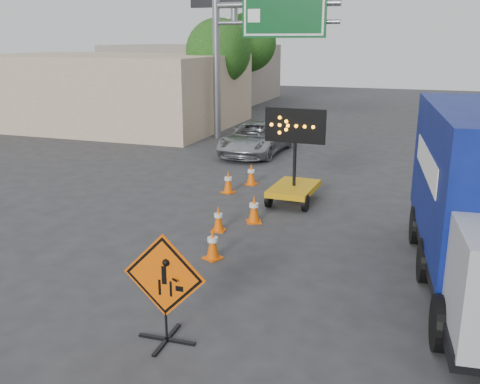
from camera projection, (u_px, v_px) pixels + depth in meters
The scene contains 14 objects.
ground at pixel (176, 339), 8.97m from camera, with size 100.00×100.00×0.00m, color #2D2D30.
storefront_left_near at pixel (110, 90), 31.05m from camera, with size 14.00×10.00×4.00m, color #CBB692.
storefront_left_far at pixel (194, 73), 43.99m from camera, with size 12.00×10.00×4.40m, color gray.
highway_gantry at pixel (256, 34), 25.27m from camera, with size 6.18×0.38×6.90m.
tree_left_near at pixel (218, 52), 30.33m from camera, with size 3.71×3.71×6.03m.
tree_left_far at pixel (247, 43), 37.78m from camera, with size 4.10×4.10×6.66m.
construction_sign at pixel (165, 286), 8.64m from camera, with size 1.43×1.02×1.90m.
arrow_board at pixel (294, 182), 16.27m from camera, with size 1.83×2.08×2.90m.
pickup_truck at pixel (256, 138), 23.33m from camera, with size 2.25×4.88×1.36m, color #A8ABB0.
cone_a at pixel (213, 244), 12.16m from camera, with size 0.49×0.49×0.73m.
cone_b at pixel (218, 219), 13.93m from camera, with size 0.38×0.38×0.68m.
cone_c at pixel (254, 209), 14.59m from camera, with size 0.52×0.52×0.77m.
cone_d at pixel (228, 182), 17.43m from camera, with size 0.49×0.49×0.75m.
cone_e at pixel (251, 174), 18.40m from camera, with size 0.46×0.46×0.75m.
Camera 1 is at (3.68, -7.12, 4.84)m, focal length 40.00 mm.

